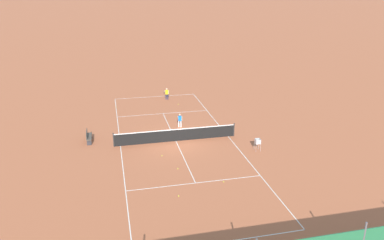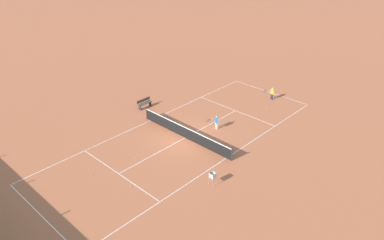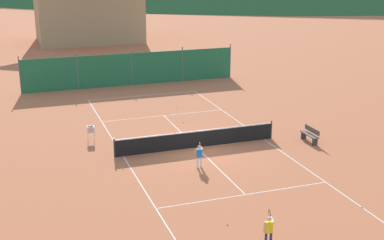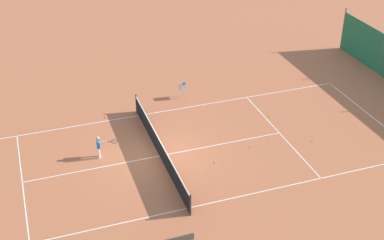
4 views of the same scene
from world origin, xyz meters
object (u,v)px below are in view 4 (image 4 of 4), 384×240
tennis_ball_near_corner (250,146)px  tennis_net (159,147)px  player_near_service (99,145)px  tennis_ball_alley_right (216,162)px  tennis_ball_far_corner (106,117)px  ball_hopper (183,87)px  tennis_ball_by_net_left (313,141)px  tennis_ball_by_net_right (270,116)px

tennis_ball_near_corner → tennis_net: bearing=-98.9°
player_near_service → tennis_ball_alley_right: (2.23, 5.04, -0.65)m
tennis_net → player_near_service: (-0.83, -2.71, 0.18)m
tennis_net → tennis_ball_alley_right: size_ratio=139.09×
tennis_ball_far_corner → tennis_ball_near_corner: bearing=50.1°
player_near_service → tennis_ball_far_corner: bearing=165.1°
tennis_ball_alley_right → tennis_ball_far_corner: size_ratio=1.00×
ball_hopper → tennis_ball_far_corner: bearing=-80.0°
tennis_net → ball_hopper: bearing=151.1°
player_near_service → tennis_ball_far_corner: size_ratio=17.65×
tennis_net → ball_hopper: 6.05m
tennis_ball_alley_right → tennis_ball_near_corner: bearing=108.5°
player_near_service → ball_hopper: player_near_service is taller
tennis_net → player_near_service: 2.84m
tennis_net → tennis_ball_far_corner: (-4.48, -1.74, -0.47)m
tennis_ball_by_net_left → ball_hopper: (-6.56, -4.72, 0.63)m
tennis_ball_by_net_right → tennis_ball_by_net_left: bearing=18.0°
tennis_ball_far_corner → ball_hopper: (-0.82, 4.66, 0.63)m
tennis_ball_by_net_right → ball_hopper: size_ratio=0.07×
tennis_ball_far_corner → tennis_ball_by_net_right: bearing=71.5°
tennis_ball_alley_right → tennis_ball_by_net_left: (-0.14, 5.31, 0.00)m
player_near_service → tennis_ball_by_net_right: 9.46m
tennis_ball_far_corner → player_near_service: bearing=-14.9°
tennis_ball_near_corner → tennis_ball_far_corner: 8.06m
player_near_service → ball_hopper: 7.19m
tennis_net → tennis_ball_alley_right: 2.76m
player_near_service → tennis_ball_by_net_right: bearing=95.0°
tennis_ball_near_corner → tennis_ball_by_net_right: (-2.34, 2.25, 0.00)m
tennis_ball_by_net_left → tennis_ball_alley_right: bearing=-88.5°
ball_hopper → tennis_ball_by_net_right: bearing=46.0°
tennis_ball_near_corner → tennis_ball_far_corner: bearing=-129.9°
tennis_ball_near_corner → tennis_ball_by_net_right: bearing=136.2°
tennis_ball_by_net_right → tennis_ball_far_corner: bearing=-108.5°
tennis_net → tennis_ball_far_corner: bearing=-158.8°
tennis_ball_by_net_left → tennis_ball_far_corner: (-5.74, -9.38, 0.00)m
tennis_ball_alley_right → ball_hopper: bearing=175.0°
tennis_net → tennis_ball_near_corner: (0.69, 4.45, -0.47)m
tennis_net → player_near_service: bearing=-107.0°
player_near_service → tennis_ball_near_corner: 7.34m
tennis_ball_by_net_right → tennis_ball_near_corner: bearing=-43.8°
tennis_ball_alley_right → tennis_ball_by_net_left: 5.31m
tennis_ball_by_net_left → tennis_ball_by_net_right: bearing=-162.0°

